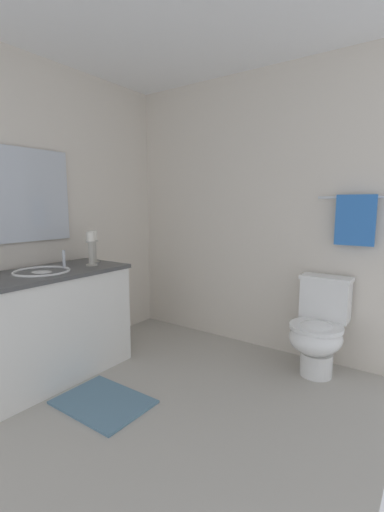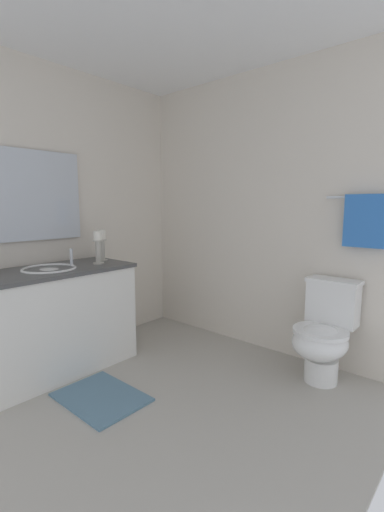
# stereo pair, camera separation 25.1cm
# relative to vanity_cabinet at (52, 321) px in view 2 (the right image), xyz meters

# --- Properties ---
(floor) EXTENTS (2.56, 2.59, 0.02)m
(floor) POSITION_rel_vanity_cabinet_xyz_m (0.96, 0.22, -0.42)
(floor) COLOR #B2ADA3
(floor) RESTS_ON ground
(wall_back) EXTENTS (2.56, 0.04, 2.45)m
(wall_back) POSITION_rel_vanity_cabinet_xyz_m (0.96, 1.51, 0.82)
(wall_back) COLOR silver
(wall_back) RESTS_ON ground
(wall_left) EXTENTS (0.04, 2.59, 2.45)m
(wall_left) POSITION_rel_vanity_cabinet_xyz_m (-0.33, 0.22, 0.82)
(wall_left) COLOR silver
(wall_left) RESTS_ON ground
(vanity_cabinet) EXTENTS (0.58, 1.25, 0.82)m
(vanity_cabinet) POSITION_rel_vanity_cabinet_xyz_m (0.00, 0.00, 0.00)
(vanity_cabinet) COLOR white
(vanity_cabinet) RESTS_ON ground
(sink_basin) EXTENTS (0.40, 0.40, 0.24)m
(sink_basin) POSITION_rel_vanity_cabinet_xyz_m (-0.00, 0.00, 0.37)
(sink_basin) COLOR white
(sink_basin) RESTS_ON vanity_cabinet
(mirror) EXTENTS (0.02, 0.89, 0.72)m
(mirror) POSITION_rel_vanity_cabinet_xyz_m (-0.28, 0.00, 0.97)
(mirror) COLOR silver
(candle_holder_tall) EXTENTS (0.09, 0.09, 0.27)m
(candle_holder_tall) POSITION_rel_vanity_cabinet_xyz_m (-0.03, 0.51, 0.55)
(candle_holder_tall) COLOR #B7B2A5
(candle_holder_tall) RESTS_ON vanity_cabinet
(candle_holder_short) EXTENTS (0.09, 0.09, 0.27)m
(candle_holder_short) POSITION_rel_vanity_cabinet_xyz_m (0.08, 0.39, 0.55)
(candle_holder_short) COLOR #B7B2A5
(candle_holder_short) RESTS_ON vanity_cabinet
(toilet) EXTENTS (0.39, 0.54, 0.75)m
(toilet) POSITION_rel_vanity_cabinet_xyz_m (1.66, 1.23, -0.04)
(toilet) COLOR white
(toilet) RESTS_ON ground
(towel_bar) EXTENTS (0.57, 0.02, 0.02)m
(towel_bar) POSITION_rel_vanity_cabinet_xyz_m (1.83, 1.45, 0.95)
(towel_bar) COLOR silver
(towel_near_vanity) EXTENTS (0.28, 0.03, 0.38)m
(towel_near_vanity) POSITION_rel_vanity_cabinet_xyz_m (1.83, 1.43, 0.78)
(towel_near_vanity) COLOR blue
(towel_near_vanity) RESTS_ON towel_bar
(bath_mat) EXTENTS (0.60, 0.44, 0.02)m
(bath_mat) POSITION_rel_vanity_cabinet_xyz_m (0.62, 0.00, -0.40)
(bath_mat) COLOR slate
(bath_mat) RESTS_ON ground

